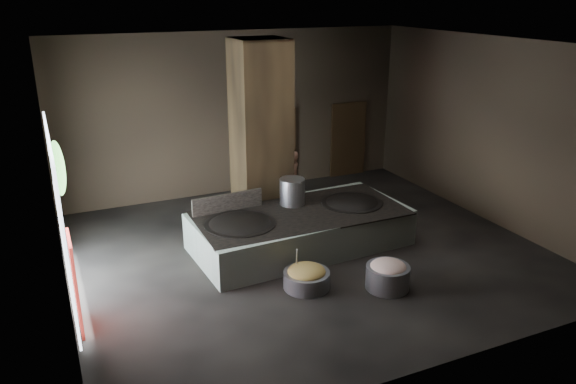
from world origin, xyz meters
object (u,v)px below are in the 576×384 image
wok_left (240,227)px  cook (291,182)px  veg_basin (307,280)px  meat_basin (388,277)px  stock_pot (292,192)px  hearth_platform (300,229)px  wok_right (352,206)px

wok_left → cook: bearing=43.6°
veg_basin → meat_basin: bearing=-24.9°
cook → meat_basin: 4.43m
veg_basin → meat_basin: (1.43, -0.67, 0.07)m
stock_pot → veg_basin: size_ratio=0.68×
wok_left → veg_basin: size_ratio=1.64×
wok_left → hearth_platform: bearing=2.0°
wok_left → wok_right: size_ratio=1.07×
hearth_platform → wok_right: wok_right is taller
cook → hearth_platform: bearing=43.4°
hearth_platform → wok_left: 1.49m
wok_right → veg_basin: (-2.05, -1.81, -0.58)m
stock_pot → meat_basin: 3.18m
wok_left → meat_basin: (2.19, -2.37, -0.52)m
wok_right → veg_basin: bearing=-138.6°
stock_pot → veg_basin: stock_pot is taller
stock_pot → meat_basin: size_ratio=0.73×
cook → meat_basin: bearing=63.1°
hearth_platform → wok_right: bearing=-1.2°
wok_left → meat_basin: size_ratio=1.76×
cook → veg_basin: (-1.36, -3.72, -0.67)m
cook → veg_basin: cook is taller
hearth_platform → wok_left: bearing=178.7°
wok_right → stock_pot: size_ratio=2.25×
wok_right → cook: cook is taller
hearth_platform → cook: bearing=68.0°
stock_pot → cook: 1.57m
hearth_platform → veg_basin: (-0.70, -1.76, -0.25)m
wok_left → stock_pot: bearing=21.8°
hearth_platform → veg_basin: hearth_platform is taller
hearth_platform → veg_basin: size_ratio=5.22×
wok_right → wok_left: bearing=-178.0°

